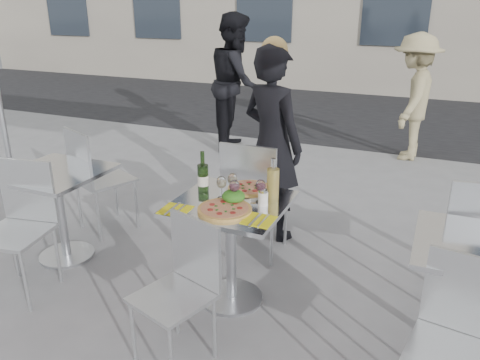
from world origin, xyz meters
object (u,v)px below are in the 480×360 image
at_px(chair_near, 183,279).
at_px(woman_diner, 272,144).
at_px(wineglass_white_a, 222,183).
at_px(napkin_left, 175,209).
at_px(pizza_near, 225,209).
at_px(salad_plate, 234,198).
at_px(sugar_shaker, 263,198).
at_px(chair_far, 253,191).
at_px(side_chair_lnear, 21,217).
at_px(side_table_right, 479,280).
at_px(side_chair_rfar, 475,233).
at_px(wineglass_white_b, 232,180).
at_px(wineglass_red_b, 261,187).
at_px(side_chair_rnear, 458,331).
at_px(pizza_far, 249,189).
at_px(wineglass_red_a, 234,187).
at_px(main_table, 231,231).
at_px(side_table_left, 58,196).
at_px(wine_bottle, 203,177).
at_px(pedestrian_a, 236,82).
at_px(carafe, 273,184).
at_px(pedestrian_b, 413,98).
at_px(side_chair_lfar, 93,172).
at_px(napkin_right, 259,220).

bearing_deg(chair_near, woman_diner, 110.26).
height_order(wineglass_white_a, napkin_left, wineglass_white_a).
bearing_deg(pizza_near, salad_plate, 90.47).
distance_m(sugar_shaker, napkin_left, 0.56).
bearing_deg(chair_far, side_chair_lnear, 36.44).
distance_m(side_table_right, side_chair_rfar, 0.55).
relative_size(side_chair_rfar, wineglass_white_b, 6.07).
bearing_deg(wineglass_white_a, wineglass_red_b, 9.27).
height_order(wineglass_red_b, napkin_left, wineglass_red_b).
height_order(side_chair_rnear, salad_plate, side_chair_rnear).
height_order(side_chair_rfar, pizza_far, side_chair_rfar).
bearing_deg(wineglass_red_a, side_table_right, 0.08).
distance_m(main_table, side_table_left, 1.50).
bearing_deg(wine_bottle, pedestrian_a, 110.38).
height_order(side_table_right, carafe, carafe).
relative_size(chair_far, wine_bottle, 3.35).
distance_m(pedestrian_b, wine_bottle, 3.99).
bearing_deg(wineglass_red_a, carafe, 31.17).
bearing_deg(side_chair_lnear, side_table_right, -2.13).
distance_m(side_table_right, pedestrian_b, 3.98).
distance_m(chair_far, pizza_far, 0.46).
height_order(chair_near, carafe, carafe).
distance_m(side_chair_lfar, wine_bottle, 1.41).
xyz_separation_m(side_table_right, carafe, (-1.26, 0.13, 0.33)).
bearing_deg(side_table_left, pedestrian_a, 89.95).
distance_m(pizza_near, wineglass_white_a, 0.22).
bearing_deg(wineglass_white_b, side_chair_lfar, 166.25).
relative_size(side_chair_lnear, wineglass_white_b, 6.00).
distance_m(salad_plate, wineglass_white_b, 0.15).
relative_size(side_chair_lfar, sugar_shaker, 9.04).
xyz_separation_m(wine_bottle, napkin_right, (0.51, -0.26, -0.11)).
xyz_separation_m(sugar_shaker, wineglass_white_a, (-0.29, -0.00, 0.06)).
bearing_deg(pizza_near, sugar_shaker, 43.19).
xyz_separation_m(main_table, pedestrian_a, (-1.50, 3.46, 0.40)).
height_order(side_table_left, side_chair_rfar, side_chair_rfar).
bearing_deg(sugar_shaker, napkin_left, -148.90).
bearing_deg(wineglass_red_a, woman_diner, 96.96).
relative_size(side_chair_lnear, side_chair_rfar, 0.99).
height_order(side_table_right, wineglass_red_b, wineglass_red_b).
distance_m(side_chair_lnear, carafe, 1.79).
height_order(sugar_shaker, wineglass_white_a, wineglass_white_a).
bearing_deg(pizza_far, pedestrian_b, 78.10).
relative_size(side_table_left, pedestrian_a, 0.40).
bearing_deg(wineglass_red_a, side_chair_rfar, 20.56).
xyz_separation_m(pizza_far, wineglass_white_a, (-0.12, -0.19, 0.09)).
bearing_deg(wine_bottle, sugar_shaker, -4.58).
relative_size(side_table_left, pizza_far, 2.23).
distance_m(wine_bottle, sugar_shaker, 0.46).
height_order(woman_diner, carafe, woman_diner).
bearing_deg(napkin_left, side_chair_lfar, 147.22).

